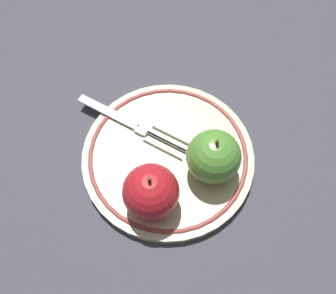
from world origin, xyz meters
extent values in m
plane|color=#43424C|center=(0.00, 0.00, 0.00)|extent=(2.00, 2.00, 0.00)
cylinder|color=beige|center=(0.02, -0.02, 0.01)|extent=(0.23, 0.23, 0.01)
torus|color=#A0433E|center=(0.02, -0.02, 0.01)|extent=(0.21, 0.21, 0.01)
sphere|color=red|center=(0.03, -0.08, 0.05)|extent=(0.07, 0.07, 0.07)
cylinder|color=brown|center=(0.03, -0.08, 0.09)|extent=(0.00, 0.00, 0.01)
sphere|color=#559636|center=(0.08, -0.01, 0.05)|extent=(0.07, 0.07, 0.07)
cylinder|color=brown|center=(0.08, -0.01, 0.09)|extent=(0.00, 0.00, 0.01)
cube|color=silver|center=(-0.08, 0.01, 0.02)|extent=(0.10, 0.02, 0.00)
cube|color=silver|center=(-0.03, 0.00, 0.02)|extent=(0.02, 0.01, 0.00)
cube|color=silver|center=(0.01, -0.01, 0.02)|extent=(0.06, 0.01, 0.00)
cube|color=silver|center=(0.01, 0.00, 0.02)|extent=(0.06, 0.01, 0.00)
cube|color=silver|center=(0.01, 0.00, 0.02)|extent=(0.06, 0.01, 0.00)
cube|color=silver|center=(0.01, 0.01, 0.02)|extent=(0.06, 0.01, 0.00)
camera|label=1|loc=(0.11, -0.21, 0.46)|focal=40.00mm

